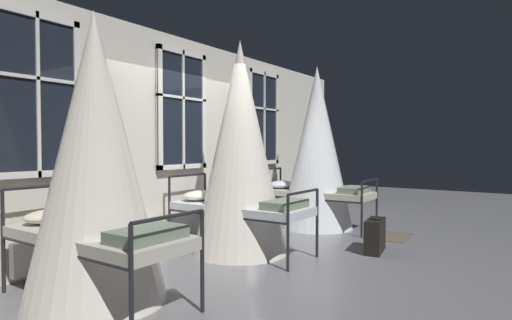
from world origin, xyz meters
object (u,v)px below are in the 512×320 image
cot_first (95,161)px  cot_third (317,149)px  cot_second (240,150)px  suitcase_dark (375,235)px

cot_first → cot_third: 4.33m
cot_first → cot_second: 2.16m
cot_second → suitcase_dark: 2.14m
cot_second → suitcase_dark: cot_second is taller
cot_first → cot_third: size_ratio=0.93×
cot_third → suitcase_dark: cot_third is taller
cot_third → suitcase_dark: size_ratio=4.81×
cot_first → cot_second: size_ratio=0.93×
cot_second → suitcase_dark: size_ratio=4.81×
cot_second → suitcase_dark: bearing=-144.5°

